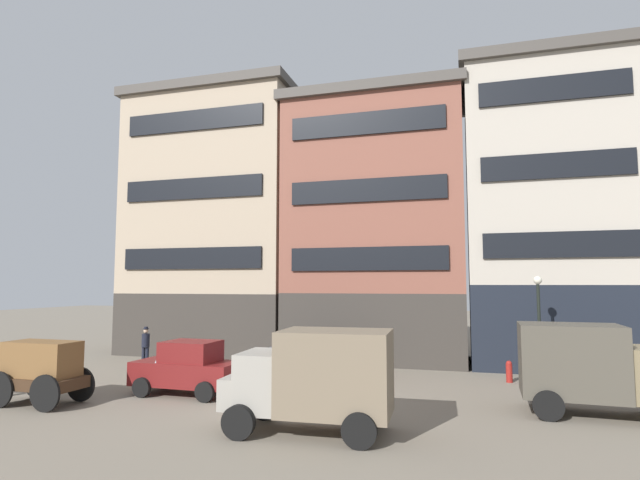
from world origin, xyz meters
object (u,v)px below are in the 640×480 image
object	(u,v)px
fire_hydrant_curbside	(509,371)
streetlamp_curbside	(539,313)
sedan_light	(188,368)
cargo_wagon	(40,368)
sedan_dark	(312,354)
delivery_truck_near	(593,366)
pedestrian_officer	(146,344)
delivery_truck_far	(313,377)

from	to	relation	value
fire_hydrant_curbside	streetlamp_curbside	bearing A→B (deg)	5.28
streetlamp_curbside	sedan_light	bearing A→B (deg)	-155.46
cargo_wagon	sedan_light	distance (m)	4.58
sedan_dark	sedan_light	bearing A→B (deg)	-125.09
sedan_light	fire_hydrant_curbside	size ratio (longest dim) A/B	4.50
delivery_truck_near	streetlamp_curbside	world-z (taller)	streetlamp_curbside
cargo_wagon	fire_hydrant_curbside	distance (m)	16.70
delivery_truck_near	streetlamp_curbside	size ratio (longest dim) A/B	1.07
sedan_light	streetlamp_curbside	xyz separation A→B (m)	(12.05, 5.50, 1.76)
sedan_dark	pedestrian_officer	size ratio (longest dim) A/B	2.06
delivery_truck_near	sedan_dark	xyz separation A→B (m)	(-9.72, 3.72, -0.51)
cargo_wagon	delivery_truck_far	size ratio (longest dim) A/B	0.66
sedan_light	delivery_truck_far	bearing A→B (deg)	-29.49
delivery_truck_near	delivery_truck_far	xyz separation A→B (m)	(-7.34, -3.85, 0.00)
sedan_dark	pedestrian_officer	xyz separation A→B (m)	(-8.35, 0.52, 0.07)
fire_hydrant_curbside	sedan_light	bearing A→B (deg)	-153.64
pedestrian_officer	sedan_light	bearing A→B (deg)	-43.61
delivery_truck_near	delivery_truck_far	bearing A→B (deg)	-152.33
delivery_truck_near	delivery_truck_far	world-z (taller)	same
delivery_truck_far	sedan_light	size ratio (longest dim) A/B	1.19
sedan_dark	fire_hydrant_curbside	distance (m)	7.83
sedan_dark	pedestrian_officer	world-z (taller)	sedan_dark
sedan_light	fire_hydrant_curbside	bearing A→B (deg)	26.36
sedan_light	pedestrian_officer	xyz separation A→B (m)	(-5.23, 4.98, 0.07)
cargo_wagon	streetlamp_curbside	size ratio (longest dim) A/B	0.71
delivery_truck_far	sedan_dark	world-z (taller)	delivery_truck_far
delivery_truck_near	cargo_wagon	bearing A→B (deg)	-168.70
streetlamp_curbside	pedestrian_officer	bearing A→B (deg)	-178.27
cargo_wagon	delivery_truck_near	bearing A→B (deg)	11.30
cargo_wagon	delivery_truck_near	xyz separation A→B (m)	(16.61, 3.32, 0.28)
pedestrian_officer	streetlamp_curbside	world-z (taller)	streetlamp_curbside
delivery_truck_far	streetlamp_curbside	xyz separation A→B (m)	(6.54, 8.61, 1.25)
pedestrian_officer	delivery_truck_near	bearing A→B (deg)	-13.21
cargo_wagon	streetlamp_curbside	world-z (taller)	streetlamp_curbside
delivery_truck_far	fire_hydrant_curbside	xyz separation A→B (m)	(5.38, 8.51, -1.00)
streetlamp_curbside	fire_hydrant_curbside	size ratio (longest dim) A/B	4.96
cargo_wagon	sedan_light	size ratio (longest dim) A/B	0.79
sedan_dark	fire_hydrant_curbside	xyz separation A→B (m)	(7.75, 0.94, -0.49)
pedestrian_officer	streetlamp_curbside	distance (m)	17.36
delivery_truck_near	sedan_dark	world-z (taller)	delivery_truck_near
delivery_truck_far	cargo_wagon	bearing A→B (deg)	176.74
delivery_truck_near	sedan_dark	bearing A→B (deg)	159.05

